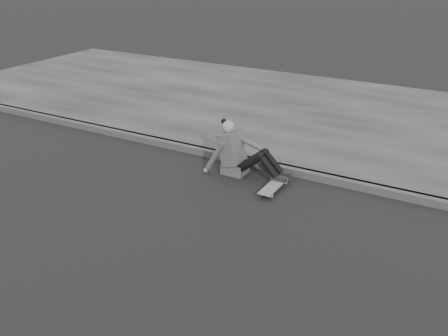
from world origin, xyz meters
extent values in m
plane|color=black|center=(0.00, 0.00, 0.00)|extent=(80.00, 80.00, 0.00)
cube|color=#464646|center=(0.00, 2.58, 0.06)|extent=(24.00, 0.16, 0.12)
cylinder|color=gray|center=(-2.26, 1.67, 0.03)|extent=(0.03, 0.05, 0.05)
cylinder|color=gray|center=(-2.11, 1.67, 0.03)|extent=(0.03, 0.05, 0.05)
cylinder|color=gray|center=(-2.26, 2.19, 0.03)|extent=(0.03, 0.05, 0.05)
cylinder|color=gray|center=(-2.11, 2.19, 0.03)|extent=(0.03, 0.05, 0.05)
cube|color=#28282A|center=(-2.19, 1.67, 0.06)|extent=(0.16, 0.04, 0.03)
cube|color=#28282A|center=(-2.19, 2.19, 0.06)|extent=(0.16, 0.04, 0.03)
cube|color=slate|center=(-2.19, 1.93, 0.08)|extent=(0.20, 0.78, 0.02)
cube|color=#505052|center=(-2.99, 2.18, 0.09)|extent=(0.36, 0.34, 0.18)
cube|color=#505052|center=(-3.06, 2.18, 0.43)|extent=(0.37, 0.40, 0.57)
cube|color=#505052|center=(-3.19, 2.18, 0.55)|extent=(0.14, 0.30, 0.20)
cylinder|color=#9C9C9C|center=(-3.11, 2.18, 0.67)|extent=(0.09, 0.09, 0.08)
sphere|color=#9C9C9C|center=(-3.12, 2.18, 0.76)|extent=(0.20, 0.20, 0.20)
sphere|color=black|center=(-3.21, 2.20, 0.83)|extent=(0.09, 0.09, 0.09)
cylinder|color=black|center=(-2.67, 2.09, 0.28)|extent=(0.43, 0.13, 0.39)
cylinder|color=black|center=(-2.67, 2.27, 0.28)|extent=(0.43, 0.13, 0.39)
cylinder|color=black|center=(-2.37, 2.09, 0.28)|extent=(0.35, 0.11, 0.36)
cylinder|color=black|center=(-2.37, 2.27, 0.28)|extent=(0.35, 0.11, 0.36)
sphere|color=black|center=(-2.51, 2.09, 0.42)|extent=(0.13, 0.13, 0.13)
sphere|color=black|center=(-2.51, 2.27, 0.42)|extent=(0.13, 0.13, 0.13)
cube|color=#252525|center=(-2.19, 2.09, 0.12)|extent=(0.24, 0.08, 0.07)
cube|color=#252525|center=(-2.19, 2.27, 0.12)|extent=(0.24, 0.08, 0.07)
cylinder|color=#505052|center=(-3.26, 1.97, 0.29)|extent=(0.38, 0.08, 0.58)
sphere|color=#9C9C9C|center=(-3.41, 1.96, 0.04)|extent=(0.08, 0.08, 0.08)
cylinder|color=#505052|center=(-2.82, 2.34, 0.49)|extent=(0.48, 0.08, 0.21)
camera|label=1|loc=(0.44, -4.28, 3.35)|focal=40.00mm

